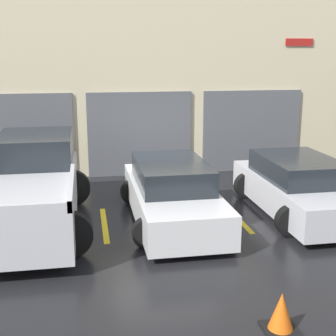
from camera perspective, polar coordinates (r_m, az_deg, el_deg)
name	(u,v)px	position (r m, az deg, el deg)	size (l,w,h in m)	color
ground_plane	(162,203)	(11.80, -0.68, -4.30)	(28.00, 28.00, 0.00)	black
shophouse_building	(144,87)	(14.51, -2.91, 9.89)	(17.51, 0.68, 5.47)	beige
pickup_truck	(32,187)	(10.51, -16.23, -2.21)	(2.49, 5.05, 1.83)	silver
sedan_white	(172,194)	(10.43, 0.46, -3.13)	(2.09, 4.49, 1.34)	white
sedan_side	(298,187)	(11.36, 15.62, -2.26)	(2.23, 4.32, 1.32)	silver
parking_stripe_left	(104,225)	(10.44, -7.75, -6.84)	(0.12, 2.20, 0.01)	gold
parking_stripe_centre	(236,216)	(10.96, 8.30, -5.86)	(0.12, 2.20, 0.01)	gold
traffic_cone	(281,313)	(6.76, 13.63, -16.83)	(0.47, 0.47, 0.55)	black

